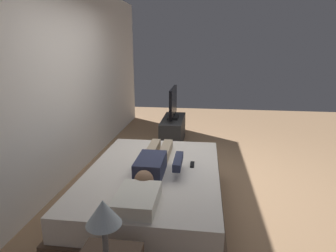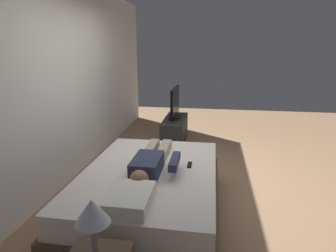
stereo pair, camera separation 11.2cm
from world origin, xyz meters
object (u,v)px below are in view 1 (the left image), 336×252
object	(u,v)px
lamp	(103,214)
remote	(192,164)
tv_stand	(173,131)
pillow	(137,199)
bed	(153,193)
person	(154,162)
tv	(173,104)

from	to	relation	value
lamp	remote	bearing A→B (deg)	-17.03
tv_stand	lamp	xyz separation A→B (m)	(-3.85, -0.01, 0.60)
pillow	remote	xyz separation A→B (m)	(0.91, -0.41, -0.05)
pillow	remote	bearing A→B (deg)	-24.55
pillow	tv_stand	xyz separation A→B (m)	(3.23, 0.06, -0.35)
bed	person	bearing A→B (deg)	-18.35
remote	tv_stand	xyz separation A→B (m)	(2.32, 0.48, -0.30)
tv	bed	bearing A→B (deg)	-178.52
bed	tv	bearing A→B (deg)	1.48
person	bed	bearing A→B (deg)	161.65
pillow	tv_stand	bearing A→B (deg)	1.15
pillow	remote	distance (m)	1.00
remote	tv	size ratio (longest dim) A/B	0.17
person	tv_stand	xyz separation A→B (m)	(2.47, 0.07, -0.37)
pillow	tv_stand	distance (m)	3.25
lamp	person	bearing A→B (deg)	-2.62
pillow	lamp	size ratio (longest dim) A/B	1.14
person	lamp	bearing A→B (deg)	177.38
tv	pillow	bearing A→B (deg)	-178.85
person	remote	bearing A→B (deg)	-69.53
tv	tv_stand	bearing A→B (deg)	26.57
remote	person	bearing A→B (deg)	110.47
person	lamp	world-z (taller)	lamp
person	tv	size ratio (longest dim) A/B	1.43
tv_stand	tv	xyz separation A→B (m)	(-0.00, -0.00, 0.53)
tv_stand	lamp	distance (m)	3.89
tv_stand	tv	bearing A→B (deg)	-153.43
pillow	lamp	xyz separation A→B (m)	(-0.62, 0.05, 0.25)
pillow	remote	world-z (taller)	pillow
bed	pillow	distance (m)	0.80
bed	tv	world-z (taller)	tv
person	tv_stand	size ratio (longest dim) A/B	1.15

